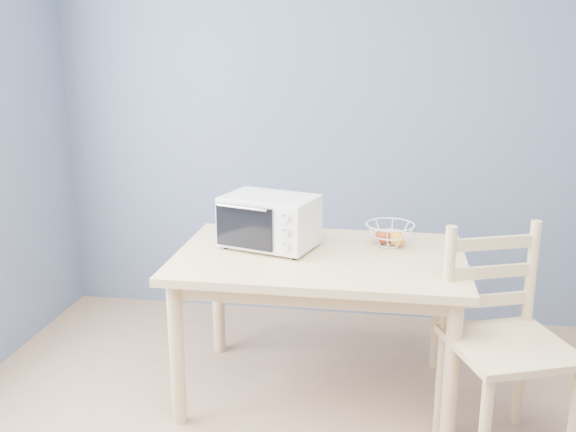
% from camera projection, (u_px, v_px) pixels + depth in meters
% --- Properties ---
extents(room, '(4.01, 4.51, 2.61)m').
position_uv_depth(room, '(346.00, 210.00, 1.79)').
color(room, '#A67F5C').
rests_on(room, ground).
extents(dining_table, '(1.40, 0.90, 0.75)m').
position_uv_depth(dining_table, '(319.00, 274.00, 3.15)').
color(dining_table, '#E3C588').
rests_on(dining_table, ground).
extents(toaster_oven, '(0.52, 0.42, 0.27)m').
position_uv_depth(toaster_oven, '(266.00, 220.00, 3.20)').
color(toaster_oven, silver).
rests_on(toaster_oven, dining_table).
extents(fruit_basket, '(0.28, 0.28, 0.11)m').
position_uv_depth(fruit_basket, '(390.00, 234.00, 3.25)').
color(fruit_basket, silver).
rests_on(fruit_basket, dining_table).
extents(dining_chair, '(0.60, 0.60, 1.00)m').
position_uv_depth(dining_chair, '(503.00, 346.00, 2.74)').
color(dining_chair, '#E3C588').
rests_on(dining_chair, ground).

